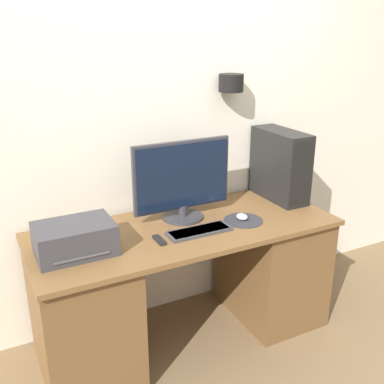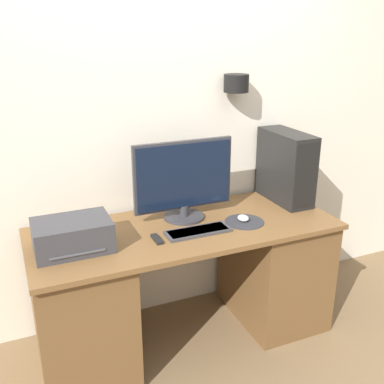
% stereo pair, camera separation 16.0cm
% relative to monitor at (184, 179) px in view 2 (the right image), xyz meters
% --- Properties ---
extents(ground_plane, '(12.00, 12.00, 0.00)m').
position_rel_monitor_xyz_m(ground_plane, '(-0.04, -0.48, -1.01)').
color(ground_plane, brown).
extents(wall_back, '(6.40, 0.21, 2.70)m').
position_rel_monitor_xyz_m(wall_back, '(-0.04, 0.29, 0.34)').
color(wall_back, silver).
rests_on(wall_back, ground_plane).
extents(desk, '(1.80, 0.72, 0.77)m').
position_rel_monitor_xyz_m(desk, '(-0.04, -0.13, -0.62)').
color(desk, brown).
rests_on(desk, ground_plane).
extents(monitor, '(0.62, 0.25, 0.48)m').
position_rel_monitor_xyz_m(monitor, '(0.00, 0.00, 0.00)').
color(monitor, '#333338').
rests_on(monitor, desk).
extents(keyboard, '(0.37, 0.13, 0.02)m').
position_rel_monitor_xyz_m(keyboard, '(-0.01, -0.23, -0.24)').
color(keyboard, '#3D3D42').
rests_on(keyboard, desk).
extents(mousepad, '(0.24, 0.24, 0.00)m').
position_rel_monitor_xyz_m(mousepad, '(0.31, -0.21, -0.24)').
color(mousepad, '#2D2D33').
rests_on(mousepad, desk).
extents(mouse, '(0.06, 0.08, 0.03)m').
position_rel_monitor_xyz_m(mouse, '(0.31, -0.19, -0.23)').
color(mouse, silver).
rests_on(mouse, mousepad).
extents(computer_tower, '(0.18, 0.45, 0.47)m').
position_rel_monitor_xyz_m(computer_tower, '(0.73, 0.02, -0.01)').
color(computer_tower, black).
rests_on(computer_tower, desk).
extents(printer, '(0.39, 0.28, 0.16)m').
position_rel_monitor_xyz_m(printer, '(-0.69, -0.16, -0.17)').
color(printer, '#38383D').
rests_on(printer, desk).
extents(remote_control, '(0.04, 0.12, 0.02)m').
position_rel_monitor_xyz_m(remote_control, '(-0.26, -0.23, -0.24)').
color(remote_control, black).
rests_on(remote_control, desk).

